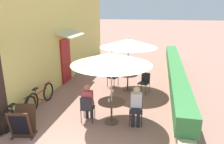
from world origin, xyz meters
The scene contains 17 objects.
cafe_facade_wall centered at (-2.54, 5.74, 2.09)m, with size 0.98×11.75×4.20m.
planter_hedge centered at (2.75, 5.77, 0.54)m, with size 0.60×10.75×1.01m.
patio_table_near centered at (0.61, 1.86, 0.54)m, with size 0.85×0.85×0.72m.
patio_umbrella_near centered at (0.61, 1.86, 2.09)m, with size 2.42×2.42×2.32m.
cafe_chair_near_left centered at (-0.14, 1.72, 0.52)m, with size 0.43×0.43×0.87m.
seated_patron_near_left centered at (-0.15, 1.83, 0.69)m, with size 0.36×0.42×1.25m.
cafe_chair_near_right centered at (1.37, 1.99, 0.52)m, with size 0.43×0.43×0.87m.
seated_patron_near_right centered at (1.38, 1.88, 0.69)m, with size 0.36×0.42×1.25m.
coffee_cup_near centered at (0.54, 1.81, 0.77)m, with size 0.07×0.07×0.09m.
patio_table_mid centered at (0.70, 4.78, 0.54)m, with size 0.85×0.85×0.72m.
patio_umbrella_mid centered at (0.70, 4.78, 2.09)m, with size 2.42×2.42×2.32m.
cafe_chair_mid_left centered at (1.44, 4.60, 0.52)m, with size 0.51×0.51×0.87m.
cafe_chair_mid_right centered at (-0.05, 4.96, 0.52)m, with size 0.51×0.51×0.87m.
coffee_cup_mid centered at (0.79, 4.87, 0.77)m, with size 0.07×0.07×0.09m.
bicycle_leaning centered at (-2.20, 1.21, 0.36)m, with size 0.13×1.76×0.77m.
bicycle_second centered at (-2.18, 2.46, 0.37)m, with size 0.11×1.80×0.81m.
menu_board centered at (-1.66, 0.59, 0.42)m, with size 0.70×0.73×0.86m.
Camera 1 is at (1.95, -4.21, 3.54)m, focal length 35.00 mm.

